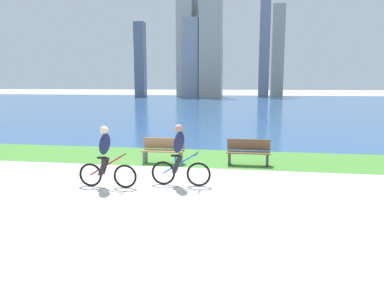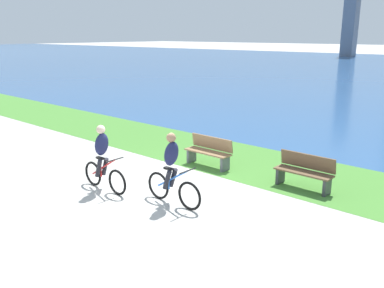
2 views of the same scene
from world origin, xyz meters
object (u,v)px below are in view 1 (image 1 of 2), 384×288
Objects in this scene: cyclist_trailing at (106,157)px; bench_near_path at (163,151)px; bench_far_along_path at (248,152)px; cyclist_lead at (179,156)px.

bench_near_path is at bearing 76.55° from cyclist_trailing.
cyclist_trailing is 5.16m from bench_far_along_path.
bench_near_path is 3.02m from bench_far_along_path.
bench_far_along_path is (3.01, 0.18, 0.00)m from bench_near_path.
cyclist_trailing is at bearing -165.64° from cyclist_lead.
cyclist_lead reaches higher than bench_far_along_path.
bench_near_path is (-1.16, 2.80, -0.39)m from cyclist_lead.
cyclist_lead is 1.01× the size of cyclist_trailing.
cyclist_lead reaches higher than bench_near_path.
cyclist_lead is at bearing -121.95° from bench_far_along_path.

